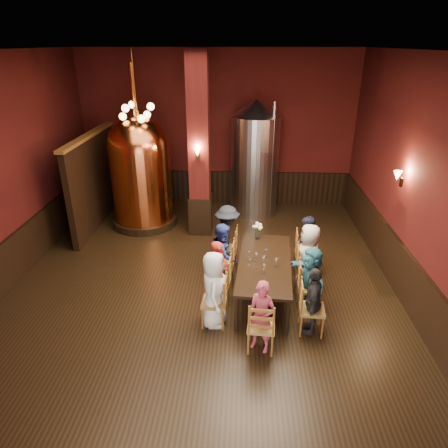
{
  "coord_description": "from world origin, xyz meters",
  "views": [
    {
      "loc": [
        0.8,
        -6.82,
        4.63
      ],
      "look_at": [
        0.44,
        0.2,
        1.41
      ],
      "focal_mm": 32.0,
      "sensor_mm": 36.0,
      "label": 1
    }
  ],
  "objects_px": {
    "copper_kettle": "(141,171)",
    "person_1": "(219,273)",
    "person_2": "(223,254)",
    "rose_vase": "(258,228)",
    "dining_table": "(265,265)",
    "person_0": "(214,290)",
    "steel_vessel": "(255,158)"
  },
  "relations": [
    {
      "from": "person_1",
      "to": "person_2",
      "type": "relative_size",
      "value": 0.96
    },
    {
      "from": "steel_vessel",
      "to": "person_2",
      "type": "bearing_deg",
      "value": -99.96
    },
    {
      "from": "person_1",
      "to": "rose_vase",
      "type": "distance_m",
      "value": 1.52
    },
    {
      "from": "dining_table",
      "to": "copper_kettle",
      "type": "bearing_deg",
      "value": 137.9
    },
    {
      "from": "copper_kettle",
      "to": "person_0",
      "type": "bearing_deg",
      "value": -62.16
    },
    {
      "from": "person_2",
      "to": "steel_vessel",
      "type": "relative_size",
      "value": 0.42
    },
    {
      "from": "dining_table",
      "to": "copper_kettle",
      "type": "relative_size",
      "value": 0.59
    },
    {
      "from": "person_2",
      "to": "rose_vase",
      "type": "bearing_deg",
      "value": -40.91
    },
    {
      "from": "dining_table",
      "to": "person_2",
      "type": "height_order",
      "value": "person_2"
    },
    {
      "from": "person_1",
      "to": "copper_kettle",
      "type": "height_order",
      "value": "copper_kettle"
    },
    {
      "from": "rose_vase",
      "to": "person_0",
      "type": "bearing_deg",
      "value": -112.38
    },
    {
      "from": "person_2",
      "to": "person_0",
      "type": "bearing_deg",
      "value": -176.5
    },
    {
      "from": "person_0",
      "to": "person_2",
      "type": "relative_size",
      "value": 1.05
    },
    {
      "from": "person_1",
      "to": "rose_vase",
      "type": "height_order",
      "value": "person_1"
    },
    {
      "from": "copper_kettle",
      "to": "steel_vessel",
      "type": "distance_m",
      "value": 3.2
    },
    {
      "from": "person_0",
      "to": "dining_table",
      "type": "bearing_deg",
      "value": -46.6
    },
    {
      "from": "dining_table",
      "to": "person_1",
      "type": "xyz_separation_m",
      "value": [
        -0.87,
        -0.27,
        -0.04
      ]
    },
    {
      "from": "person_1",
      "to": "steel_vessel",
      "type": "height_order",
      "value": "steel_vessel"
    },
    {
      "from": "person_0",
      "to": "person_1",
      "type": "bearing_deg",
      "value": -6.24
    },
    {
      "from": "copper_kettle",
      "to": "person_1",
      "type": "bearing_deg",
      "value": -57.36
    },
    {
      "from": "copper_kettle",
      "to": "dining_table",
      "type": "bearing_deg",
      "value": -46.31
    },
    {
      "from": "person_2",
      "to": "rose_vase",
      "type": "xyz_separation_m",
      "value": [
        0.7,
        0.62,
        0.31
      ]
    },
    {
      "from": "person_0",
      "to": "steel_vessel",
      "type": "distance_m",
      "value": 5.4
    },
    {
      "from": "dining_table",
      "to": "rose_vase",
      "type": "relative_size",
      "value": 6.65
    },
    {
      "from": "dining_table",
      "to": "person_0",
      "type": "bearing_deg",
      "value": -130.36
    },
    {
      "from": "rose_vase",
      "to": "steel_vessel",
      "type": "bearing_deg",
      "value": 90.2
    },
    {
      "from": "person_0",
      "to": "rose_vase",
      "type": "distance_m",
      "value": 2.12
    },
    {
      "from": "copper_kettle",
      "to": "rose_vase",
      "type": "xyz_separation_m",
      "value": [
        3.05,
        -2.3,
        -0.54
      ]
    },
    {
      "from": "dining_table",
      "to": "person_2",
      "type": "bearing_deg",
      "value": 158.78
    },
    {
      "from": "copper_kettle",
      "to": "rose_vase",
      "type": "bearing_deg",
      "value": -37.08
    },
    {
      "from": "dining_table",
      "to": "person_0",
      "type": "xyz_separation_m",
      "value": [
        -0.92,
        -0.93,
        0.03
      ]
    },
    {
      "from": "person_2",
      "to": "copper_kettle",
      "type": "distance_m",
      "value": 3.84
    }
  ]
}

